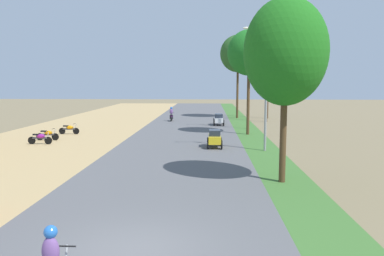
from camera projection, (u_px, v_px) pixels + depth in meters
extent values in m
plane|color=#7A6B4C|center=(133.00, 253.00, 10.37)|extent=(180.00, 180.00, 0.00)
cube|color=#565659|center=(133.00, 252.00, 10.36)|extent=(9.00, 140.00, 0.08)
cube|color=#3D6B2D|center=(346.00, 256.00, 10.11)|extent=(2.40, 140.00, 0.06)
cylinder|color=black|center=(48.00, 141.00, 27.95)|extent=(0.56, 0.06, 0.56)
cylinder|color=black|center=(32.00, 140.00, 28.01)|extent=(0.56, 0.06, 0.56)
cube|color=#333338|center=(40.00, 138.00, 27.96)|extent=(1.12, 0.12, 0.12)
ellipsoid|color=#8C1E8C|center=(41.00, 136.00, 27.94)|extent=(0.64, 0.28, 0.32)
cube|color=black|center=(36.00, 135.00, 27.94)|extent=(0.44, 0.20, 0.10)
cylinder|color=#A5A8AD|center=(47.00, 137.00, 27.92)|extent=(0.26, 0.05, 0.68)
cylinder|color=black|center=(46.00, 132.00, 27.88)|extent=(0.04, 0.54, 0.04)
cylinder|color=black|center=(55.00, 137.00, 29.83)|extent=(0.56, 0.06, 0.56)
cylinder|color=black|center=(40.00, 137.00, 29.88)|extent=(0.56, 0.06, 0.56)
cube|color=#333338|center=(47.00, 134.00, 29.83)|extent=(1.12, 0.12, 0.12)
ellipsoid|color=orange|center=(48.00, 133.00, 29.81)|extent=(0.64, 0.28, 0.32)
cube|color=black|center=(44.00, 131.00, 29.81)|extent=(0.44, 0.20, 0.10)
cylinder|color=#A5A8AD|center=(54.00, 133.00, 29.80)|extent=(0.26, 0.05, 0.68)
cylinder|color=black|center=(53.00, 129.00, 29.75)|extent=(0.04, 0.54, 0.04)
cylinder|color=black|center=(76.00, 131.00, 33.30)|extent=(0.56, 0.06, 0.56)
cylinder|color=black|center=(62.00, 131.00, 33.36)|extent=(0.56, 0.06, 0.56)
cube|color=#333338|center=(69.00, 129.00, 33.31)|extent=(1.12, 0.12, 0.12)
ellipsoid|color=orange|center=(70.00, 127.00, 33.29)|extent=(0.64, 0.28, 0.32)
cube|color=black|center=(66.00, 126.00, 33.29)|extent=(0.44, 0.20, 0.10)
cylinder|color=#A5A8AD|center=(75.00, 128.00, 33.27)|extent=(0.26, 0.05, 0.68)
cylinder|color=black|center=(74.00, 124.00, 33.23)|extent=(0.04, 0.54, 0.04)
cylinder|color=#4C351E|center=(283.00, 133.00, 17.26)|extent=(0.30, 0.30, 4.58)
ellipsoid|color=#1C6719|center=(286.00, 52.00, 16.82)|extent=(3.71, 3.71, 4.77)
cylinder|color=#4C351E|center=(248.00, 100.00, 32.89)|extent=(0.26, 0.26, 5.96)
ellipsoid|color=#1B661D|center=(249.00, 53.00, 32.40)|extent=(3.72, 3.72, 3.90)
cylinder|color=#4C351E|center=(237.00, 91.00, 47.82)|extent=(0.28, 0.28, 6.77)
ellipsoid|color=#25521F|center=(238.00, 54.00, 47.26)|extent=(4.42, 4.42, 4.61)
cylinder|color=gray|center=(266.00, 89.00, 24.95)|extent=(0.16, 0.16, 8.23)
cylinder|color=gray|center=(257.00, 27.00, 24.50)|extent=(1.40, 0.08, 0.08)
ellipsoid|color=silver|center=(246.00, 28.00, 24.53)|extent=(0.36, 0.20, 0.14)
cylinder|color=gray|center=(279.00, 27.00, 24.43)|extent=(1.40, 0.08, 0.08)
ellipsoid|color=silver|center=(290.00, 28.00, 24.41)|extent=(0.36, 0.20, 0.14)
cylinder|color=gray|center=(248.00, 88.00, 36.67)|extent=(0.16, 0.16, 7.87)
cylinder|color=gray|center=(241.00, 48.00, 36.25)|extent=(1.40, 0.08, 0.08)
ellipsoid|color=silver|center=(234.00, 49.00, 36.28)|extent=(0.36, 0.20, 0.14)
cylinder|color=gray|center=(256.00, 48.00, 36.18)|extent=(1.40, 0.08, 0.08)
ellipsoid|color=silver|center=(263.00, 49.00, 36.16)|extent=(0.36, 0.20, 0.14)
cylinder|color=brown|center=(267.00, 80.00, 43.52)|extent=(0.20, 0.20, 9.59)
cube|color=#473323|center=(268.00, 42.00, 43.00)|extent=(1.80, 0.10, 0.10)
cylinder|color=brown|center=(268.00, 84.00, 47.72)|extent=(0.20, 0.20, 8.78)
cube|color=#473323|center=(269.00, 52.00, 47.25)|extent=(1.80, 0.10, 0.10)
cube|color=gold|center=(215.00, 139.00, 26.50)|extent=(0.84, 1.95, 0.50)
cube|color=#232B38|center=(215.00, 133.00, 26.49)|extent=(0.77, 1.10, 0.40)
cylinder|color=black|center=(222.00, 145.00, 25.81)|extent=(0.10, 0.60, 0.60)
cylinder|color=black|center=(208.00, 145.00, 25.86)|extent=(0.10, 0.60, 0.60)
cylinder|color=black|center=(221.00, 142.00, 27.21)|extent=(0.10, 0.60, 0.60)
cylinder|color=black|center=(208.00, 141.00, 27.25)|extent=(0.10, 0.60, 0.60)
cube|color=silver|center=(219.00, 120.00, 40.11)|extent=(0.88, 2.25, 0.44)
cube|color=#232B38|center=(219.00, 116.00, 39.96)|extent=(0.81, 1.30, 0.40)
cylinder|color=black|center=(224.00, 123.00, 39.31)|extent=(0.11, 0.64, 0.64)
cylinder|color=black|center=(214.00, 123.00, 39.36)|extent=(0.11, 0.64, 0.64)
cylinder|color=black|center=(223.00, 121.00, 40.92)|extent=(0.11, 0.64, 0.64)
cylinder|color=black|center=(214.00, 121.00, 40.96)|extent=(0.11, 0.64, 0.64)
cylinder|color=black|center=(64.00, 246.00, 8.49)|extent=(0.54, 0.04, 0.04)
ellipsoid|color=#724C8C|center=(51.00, 251.00, 7.77)|extent=(0.36, 0.28, 0.64)
sphere|color=blue|center=(51.00, 232.00, 7.76)|extent=(0.28, 0.28, 0.28)
cylinder|color=black|center=(172.00, 118.00, 44.90)|extent=(0.06, 0.56, 0.56)
cylinder|color=black|center=(171.00, 119.00, 43.67)|extent=(0.06, 0.56, 0.56)
cube|color=#333338|center=(172.00, 117.00, 44.26)|extent=(0.12, 1.12, 0.12)
ellipsoid|color=#8C1E8C|center=(172.00, 116.00, 44.32)|extent=(0.28, 0.64, 0.32)
cube|color=black|center=(171.00, 115.00, 43.95)|extent=(0.20, 0.44, 0.10)
cylinder|color=#A5A8AD|center=(172.00, 116.00, 44.81)|extent=(0.05, 0.26, 0.68)
cylinder|color=black|center=(172.00, 113.00, 44.70)|extent=(0.54, 0.04, 0.04)
ellipsoid|color=#724C8C|center=(171.00, 111.00, 43.98)|extent=(0.36, 0.28, 0.64)
sphere|color=blue|center=(171.00, 108.00, 43.97)|extent=(0.28, 0.28, 0.28)
cylinder|color=#2D2D38|center=(170.00, 117.00, 44.17)|extent=(0.12, 0.12, 0.48)
cylinder|color=#2D2D38|center=(173.00, 117.00, 44.15)|extent=(0.12, 0.12, 0.48)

